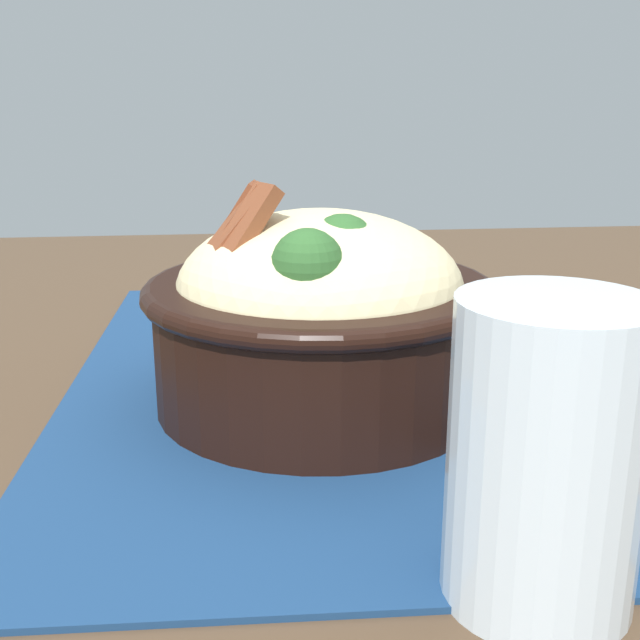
{
  "coord_description": "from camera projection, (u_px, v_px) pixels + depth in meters",
  "views": [
    {
      "loc": [
        -0.45,
        0.07,
        0.93
      ],
      "look_at": [
        -0.02,
        0.03,
        0.8
      ],
      "focal_mm": 44.33,
      "sensor_mm": 36.0,
      "label": 1
    }
  ],
  "objects": [
    {
      "name": "fork",
      "position": [
        279.0,
        338.0,
        0.58
      ],
      "size": [
        0.02,
        0.14,
        0.0
      ],
      "color": "#B5B5B5",
      "rests_on": "placemat"
    },
    {
      "name": "drinking_glass",
      "position": [
        544.0,
        474.0,
        0.28
      ],
      "size": [
        0.07,
        0.07,
        0.11
      ],
      "color": "silver",
      "rests_on": "table"
    },
    {
      "name": "bowl",
      "position": [
        320.0,
        313.0,
        0.45
      ],
      "size": [
        0.2,
        0.2,
        0.13
      ],
      "color": "black",
      "rests_on": "placemat"
    },
    {
      "name": "table",
      "position": [
        359.0,
        505.0,
        0.51
      ],
      "size": [
        1.13,
        0.97,
        0.75
      ],
      "color": "#4C3826",
      "rests_on": "ground_plane"
    },
    {
      "name": "placemat",
      "position": [
        339.0,
        379.0,
        0.51
      ],
      "size": [
        0.48,
        0.35,
        0.0
      ],
      "primitive_type": "cube",
      "rotation": [
        0.0,
        0.0,
        -0.03
      ],
      "color": "navy",
      "rests_on": "table"
    }
  ]
}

